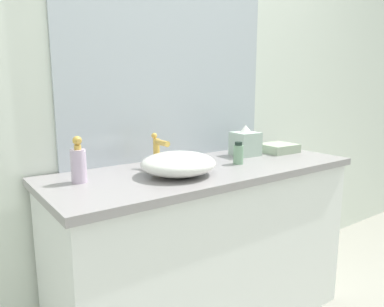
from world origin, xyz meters
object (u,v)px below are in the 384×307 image
Objects in this scene: soap_dispenser at (79,163)px; tissue_box at (245,142)px; sink_basin at (178,164)px; folded_hand_towel at (278,148)px; lotion_bottle at (238,154)px.

soap_dispenser reaches higher than tissue_box.
tissue_box is (0.95, 0.03, -0.01)m from soap_dispenser.
sink_basin is 1.75× the size of folded_hand_towel.
sink_basin is 1.77× the size of soap_dispenser.
soap_dispenser is 1.18m from folded_hand_towel.
lotion_bottle is at bearing -8.94° from soap_dispenser.
lotion_bottle reaches higher than folded_hand_towel.
sink_basin is at bearing -177.60° from lotion_bottle.
soap_dispenser is at bearing 160.98° from sink_basin.
folded_hand_towel is (0.78, 0.11, -0.03)m from sink_basin.
lotion_bottle is 0.42m from folded_hand_towel.
soap_dispenser reaches higher than lotion_bottle.
tissue_box is (0.56, 0.16, 0.02)m from sink_basin.
sink_basin is at bearing -19.02° from soap_dispenser.
tissue_box is 0.23m from folded_hand_towel.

